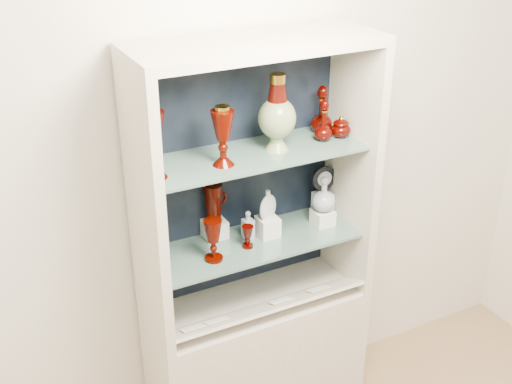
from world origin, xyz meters
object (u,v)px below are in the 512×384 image
pedestal_lamp_right (223,136)px  enamel_urn (277,113)px  pedestal_lamp_left (152,143)px  ruby_pitcher (213,203)px  clear_square_bottle (248,225)px  ruby_goblet_tall (213,240)px  clear_round_decanter (324,195)px  ruby_goblet_small (248,237)px  flat_flask (268,204)px  cobalt_goblet (159,250)px  ruby_decanter_a (324,118)px  lidded_bowl (341,127)px  ruby_decanter_b (322,108)px  cameo_medallion (324,179)px

pedestal_lamp_right → enamel_urn: (0.26, 0.04, 0.04)m
pedestal_lamp_left → ruby_pitcher: bearing=27.4°
clear_square_bottle → ruby_goblet_tall: bearing=-155.3°
clear_square_bottle → clear_round_decanter: clear_round_decanter is taller
ruby_goblet_small → clear_round_decanter: bearing=3.3°
flat_flask → ruby_goblet_small: bearing=-177.1°
clear_square_bottle → pedestal_lamp_left: bearing=-169.7°
flat_flask → cobalt_goblet: bearing=166.2°
enamel_urn → clear_square_bottle: bearing=156.1°
ruby_decanter_a → ruby_goblet_small: (-0.37, -0.02, -0.47)m
cobalt_goblet → clear_round_decanter: (0.79, 0.02, 0.06)m
lidded_bowl → enamel_urn: bearing=179.4°
enamel_urn → flat_flask: (-0.02, 0.03, -0.42)m
pedestal_lamp_right → ruby_decanter_b: pedestal_lamp_right is taller
ruby_pitcher → clear_square_bottle: 0.18m
ruby_goblet_tall → clear_square_bottle: bearing=24.7°
flat_flask → clear_square_bottle: bearing=148.2°
pedestal_lamp_right → clear_round_decanter: bearing=5.0°
ruby_pitcher → clear_square_bottle: (0.13, -0.08, -0.10)m
pedestal_lamp_left → enamel_urn: (0.54, 0.03, 0.02)m
pedestal_lamp_right → ruby_goblet_tall: size_ratio=1.29×
pedestal_lamp_left → clear_round_decanter: size_ratio=1.73×
pedestal_lamp_left → cobalt_goblet: pedestal_lamp_left is taller
ruby_decanter_a → ruby_pitcher: (-0.46, 0.13, -0.35)m
pedestal_lamp_right → lidded_bowl: pedestal_lamp_right is taller
cameo_medallion → flat_flask: bearing=-163.2°
cobalt_goblet → ruby_goblet_tall: ruby_goblet_tall is taller
enamel_urn → ruby_goblet_small: (-0.15, -0.02, -0.53)m
ruby_decanter_a → pedestal_lamp_right: bearing=-175.3°
ruby_goblet_small → enamel_urn: bearing=7.7°
ruby_decanter_b → ruby_goblet_small: size_ratio=2.20×
lidded_bowl → ruby_decanter_b: bearing=117.8°
clear_square_bottle → cameo_medallion: (0.42, 0.06, 0.10)m
ruby_decanter_a → clear_round_decanter: (0.02, 0.01, -0.37)m
clear_round_decanter → cameo_medallion: bearing=58.0°
clear_round_decanter → ruby_pitcher: bearing=165.6°
ruby_pitcher → flat_flask: bearing=-36.5°
ruby_goblet_small → clear_round_decanter: 0.41m
ruby_decanter_b → ruby_pitcher: 0.63m
pedestal_lamp_right → cobalt_goblet: bearing=173.9°
lidded_bowl → clear_round_decanter: lidded_bowl is taller
ruby_goblet_small → flat_flask: bearing=21.2°
cameo_medallion → lidded_bowl: bearing=-85.3°
pedestal_lamp_right → enamel_urn: 0.27m
pedestal_lamp_right → ruby_decanter_a: bearing=4.7°
ruby_decanter_b → clear_round_decanter: bearing=-103.9°
ruby_pitcher → clear_round_decanter: size_ratio=1.08×
enamel_urn → flat_flask: bearing=130.0°
pedestal_lamp_right → clear_square_bottle: 0.51m
ruby_goblet_tall → cobalt_goblet: bearing=171.3°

